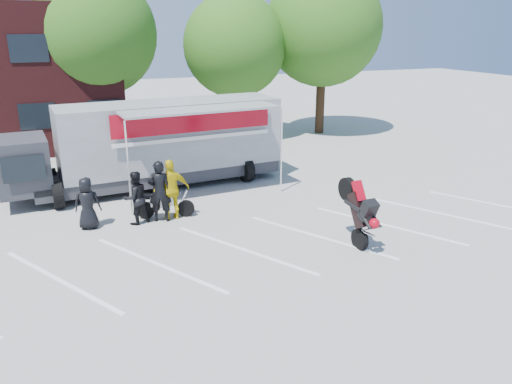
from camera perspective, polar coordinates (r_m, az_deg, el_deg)
ground at (r=13.11m, az=-0.80°, el=-8.42°), size 100.00×100.00×0.00m
parking_bay_lines at (r=13.95m, az=-2.29°, el=-6.68°), size 18.09×13.33×0.01m
tree_left at (r=27.02m, az=-18.00°, el=16.80°), size 6.12×6.12×8.64m
tree_mid at (r=27.52m, az=-2.44°, el=16.35°), size 5.44×5.44×7.68m
tree_right at (r=29.12m, az=7.69°, el=18.15°), size 6.46×6.46×9.12m
transporter_truck at (r=19.88m, az=-10.72°, el=0.75°), size 10.51×5.69×3.23m
parked_motorcycle at (r=16.54m, az=-10.20°, el=-2.86°), size 1.98×1.06×0.99m
stunt_bike_rider at (r=14.86m, az=10.25°, el=-5.37°), size 0.91×1.81×2.08m
spectator_leather_a at (r=15.99m, az=-18.72°, el=-1.23°), size 0.89×0.67×1.62m
spectator_leather_b at (r=15.96m, az=-10.95°, el=0.08°), size 0.84×0.68×1.98m
spectator_leather_c at (r=15.96m, az=-13.61°, el=-0.65°), size 0.99×0.87×1.70m
spectator_hivis at (r=16.08m, az=-9.64°, el=0.26°), size 1.15×0.49×1.96m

